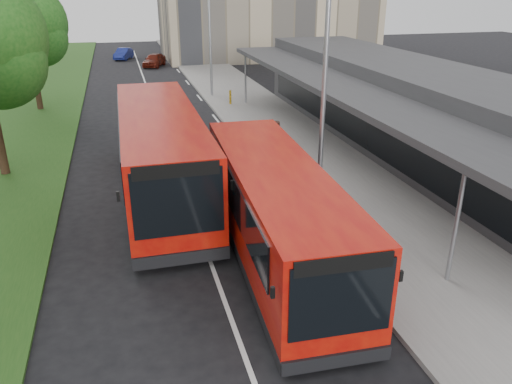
# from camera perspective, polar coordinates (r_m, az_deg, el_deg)

# --- Properties ---
(ground) EXTENTS (120.00, 120.00, 0.00)m
(ground) POSITION_cam_1_polar(r_m,az_deg,el_deg) (14.81, -5.39, -7.56)
(ground) COLOR black
(ground) RESTS_ON ground
(pavement) EXTENTS (5.00, 80.00, 0.15)m
(pavement) POSITION_cam_1_polar(r_m,az_deg,el_deg) (34.41, -1.43, 10.41)
(pavement) COLOR slate
(pavement) RESTS_ON ground
(grass_verge) EXTENTS (5.00, 80.00, 0.10)m
(grass_verge) POSITION_cam_1_polar(r_m,az_deg,el_deg) (33.83, -23.57, 8.27)
(grass_verge) COLOR #1F4B18
(grass_verge) RESTS_ON ground
(lane_centre_line) EXTENTS (0.12, 70.00, 0.01)m
(lane_centre_line) POSITION_cam_1_polar(r_m,az_deg,el_deg) (28.69, -10.78, 7.35)
(lane_centre_line) COLOR silver
(lane_centre_line) RESTS_ON ground
(kerb_dashes) EXTENTS (0.12, 56.00, 0.01)m
(kerb_dashes) POSITION_cam_1_polar(r_m,az_deg,el_deg) (32.93, -5.64, 9.62)
(kerb_dashes) COLOR silver
(kerb_dashes) RESTS_ON ground
(station_building) EXTENTS (7.70, 26.00, 4.00)m
(station_building) POSITION_cam_1_polar(r_m,az_deg,el_deg) (24.92, 16.52, 9.32)
(station_building) COLOR #303032
(station_building) RESTS_ON ground
(tree_far) EXTENTS (4.75, 4.75, 7.64)m
(tree_far) POSITION_cam_1_polar(r_m,az_deg,el_deg) (34.15, -24.71, 16.61)
(tree_far) COLOR black
(tree_far) RESTS_ON ground
(lamp_post_near) EXTENTS (1.44, 0.28, 8.00)m
(lamp_post_near) POSITION_cam_1_polar(r_m,az_deg,el_deg) (16.10, 7.56, 12.80)
(lamp_post_near) COLOR gray
(lamp_post_near) RESTS_ON pavement
(lamp_post_far) EXTENTS (1.44, 0.28, 8.00)m
(lamp_post_far) POSITION_cam_1_polar(r_m,az_deg,el_deg) (35.28, -5.47, 18.26)
(lamp_post_far) COLOR gray
(lamp_post_far) RESTS_ON pavement
(bus_main) EXTENTS (3.00, 10.09, 2.82)m
(bus_main) POSITION_cam_1_polar(r_m,az_deg,el_deg) (14.20, 2.26, -2.26)
(bus_main) COLOR #B41B09
(bus_main) RESTS_ON ground
(bus_second) EXTENTS (3.10, 11.44, 3.23)m
(bus_second) POSITION_cam_1_polar(r_m,az_deg,el_deg) (18.74, -10.81, 4.34)
(bus_second) COLOR #B41B09
(bus_second) RESTS_ON ground
(litter_bin) EXTENTS (0.60, 0.60, 0.88)m
(litter_bin) POSITION_cam_1_polar(r_m,az_deg,el_deg) (25.30, 2.16, 7.04)
(litter_bin) COLOR #371D16
(litter_bin) RESTS_ON pavement
(bollard) EXTENTS (0.17, 0.17, 0.89)m
(bollard) POSITION_cam_1_polar(r_m,az_deg,el_deg) (32.99, -2.96, 10.77)
(bollard) COLOR yellow
(bollard) RESTS_ON pavement
(car_near) EXTENTS (2.75, 3.97, 1.26)m
(car_near) POSITION_cam_1_polar(r_m,az_deg,el_deg) (50.33, -11.56, 14.57)
(car_near) COLOR #4F130B
(car_near) RESTS_ON ground
(car_far) EXTENTS (2.27, 3.69, 1.15)m
(car_far) POSITION_cam_1_polar(r_m,az_deg,el_deg) (56.04, -14.90, 15.03)
(car_far) COLOR navy
(car_far) RESTS_ON ground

